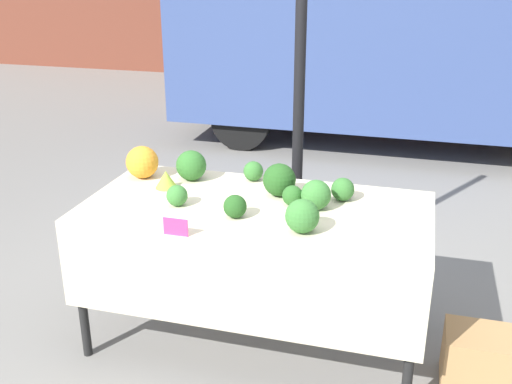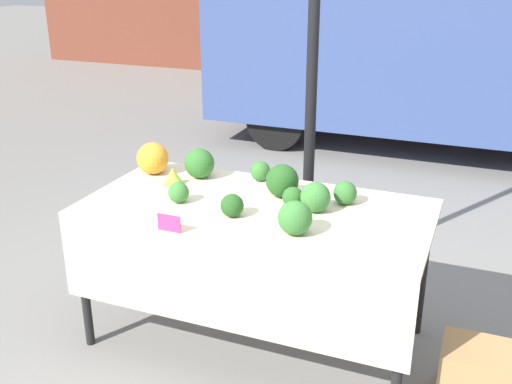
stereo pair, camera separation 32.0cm
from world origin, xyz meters
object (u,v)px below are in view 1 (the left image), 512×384
Objects in this scene: orange_cauliflower at (142,162)px; produce_crate at (480,360)px; price_sign at (176,227)px; parked_truck at (395,29)px.

produce_crate is at bearing -9.65° from orange_cauliflower.
orange_cauliflower reaches higher than price_sign.
produce_crate is (2.01, -0.34, -0.78)m from orange_cauliflower.
parked_truck is at bearing 81.67° from price_sign.
parked_truck is at bearing 73.53° from orange_cauliflower.
price_sign is 0.33× the size of produce_crate.
parked_truck reaches higher than orange_cauliflower.
parked_truck is 42.20× the size of price_sign.
parked_truck is 4.89m from price_sign.
parked_truck reaches higher than price_sign.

